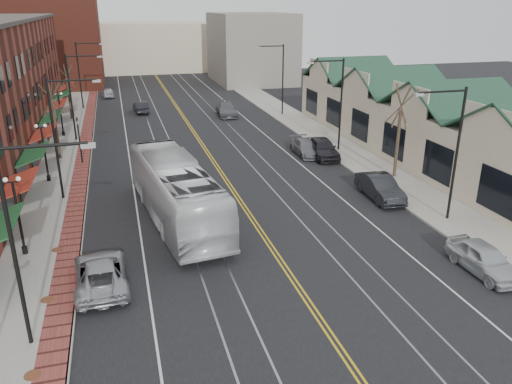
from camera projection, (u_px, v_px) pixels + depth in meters
ground at (307, 301)px, 22.38m from camera, size 160.00×160.00×0.00m
sidewalk_left at (61, 180)px, 37.33m from camera, size 4.00×120.00×0.15m
sidewalk_right at (353, 156)px, 43.38m from camera, size 4.00×120.00×0.15m
building_right at (417, 126)px, 44.10m from camera, size 8.00×36.00×4.60m
backdrop_left at (54, 40)px, 78.86m from camera, size 14.00×18.00×14.00m
backdrop_mid at (150, 47)px, 97.29m from camera, size 22.00×14.00×9.00m
backdrop_right at (251, 48)px, 82.71m from camera, size 12.00×16.00×11.00m
streetlight_l_0 at (23, 227)px, 17.81m from camera, size 3.33×0.25×8.00m
streetlight_l_1 at (60, 127)px, 32.21m from camera, size 3.33×0.25×8.00m
streetlight_l_2 at (75, 89)px, 46.61m from camera, size 3.33×0.25×8.00m
streetlight_l_3 at (82, 68)px, 61.01m from camera, size 3.33×0.25×8.00m
streetlight_r_0 at (452, 142)px, 28.78m from camera, size 3.33×0.25×8.00m
streetlight_r_1 at (337, 95)px, 43.18m from camera, size 3.33×0.25×8.00m
streetlight_r_2 at (279, 72)px, 57.58m from camera, size 3.33×0.25×8.00m
lamppost_l_1 at (19, 218)px, 25.57m from camera, size 0.84×0.28×4.27m
lamppost_l_2 at (45, 154)px, 36.37m from camera, size 0.84×0.28×4.27m
lamppost_l_3 at (61, 115)px, 48.97m from camera, size 0.84×0.28×4.27m
tree_left_near at (55, 119)px, 41.38m from camera, size 1.78×1.37×6.48m
tree_left_far at (68, 91)px, 55.87m from camera, size 1.66×1.28×6.02m
tree_right_mid at (399, 130)px, 36.80m from camera, size 1.90×1.46×6.93m
manhole_near at (33, 375)px, 17.70m from camera, size 0.60×0.60×0.02m
manhole_mid at (48, 300)px, 22.20m from camera, size 0.60×0.60×0.02m
manhole_far at (58, 250)px, 26.70m from camera, size 0.60×0.60×0.02m
traffic_signal at (79, 137)px, 40.47m from camera, size 0.18×0.15×3.80m
transit_bus at (176, 191)px, 30.18m from camera, size 4.78×13.69×3.73m
parked_suv at (101, 273)px, 23.30m from camera, size 2.57×5.19×1.42m
parked_car_a at (484, 259)px, 24.54m from camera, size 1.83×4.37×1.48m
parked_car_b at (380, 187)px, 33.86m from camera, size 1.92×4.91×1.59m
parked_car_c at (306, 147)px, 43.66m from camera, size 1.99×4.64×1.33m
parked_car_d at (322, 148)px, 42.87m from camera, size 2.43×5.14×1.70m
distant_car_left at (141, 107)px, 60.41m from camera, size 1.77×4.25×1.37m
distant_car_right at (227, 109)px, 58.81m from camera, size 2.60×5.44×1.53m
distant_car_far at (108, 93)px, 70.29m from camera, size 1.95×4.09×1.35m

